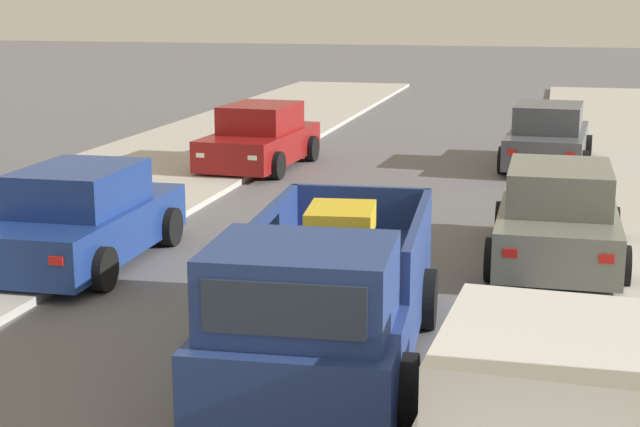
{
  "coord_description": "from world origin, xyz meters",
  "views": [
    {
      "loc": [
        3.47,
        -2.28,
        4.06
      ],
      "look_at": [
        0.45,
        9.97,
        1.2
      ],
      "focal_mm": 53.96,
      "sensor_mm": 36.0,
      "label": 1
    }
  ],
  "objects": [
    {
      "name": "curb_left",
      "position": [
        -4.59,
        12.0,
        0.05
      ],
      "size": [
        0.16,
        60.0,
        0.1
      ],
      "primitive_type": "cube",
      "color": "silver",
      "rests_on": "ground"
    },
    {
      "name": "curb_right",
      "position": [
        4.59,
        12.0,
        0.05
      ],
      "size": [
        0.16,
        60.0,
        0.1
      ],
      "primitive_type": "cube",
      "color": "silver",
      "rests_on": "ground"
    },
    {
      "name": "pickup_truck",
      "position": [
        1.14,
        7.46,
        0.79
      ],
      "size": [
        2.45,
        5.32,
        1.8
      ],
      "color": "navy",
      "rests_on": "ground"
    },
    {
      "name": "car_left_near",
      "position": [
        3.31,
        21.48,
        0.71
      ],
      "size": [
        2.21,
        4.34,
        1.54
      ],
      "color": "#474C56",
      "rests_on": "ground"
    },
    {
      "name": "car_right_near",
      "position": [
        -3.53,
        10.84,
        0.71
      ],
      "size": [
        2.1,
        4.29,
        1.54
      ],
      "color": "navy",
      "rests_on": "ground"
    },
    {
      "name": "car_left_far",
      "position": [
        3.58,
        12.68,
        0.71
      ],
      "size": [
        2.04,
        4.27,
        1.54
      ],
      "color": "slate",
      "rests_on": "ground"
    },
    {
      "name": "car_right_far",
      "position": [
        -3.43,
        19.69,
        0.71
      ],
      "size": [
        2.2,
        4.33,
        1.54
      ],
      "color": "maroon",
      "rests_on": "ground"
    }
  ]
}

